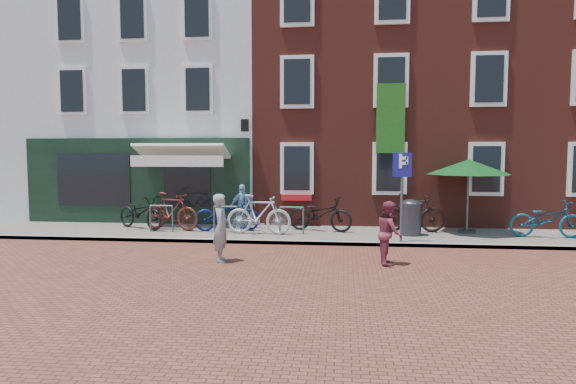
# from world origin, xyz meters

# --- Properties ---
(ground) EXTENTS (80.00, 80.00, 0.00)m
(ground) POSITION_xyz_m (0.00, 0.00, 0.00)
(ground) COLOR brown
(sidewalk) EXTENTS (24.00, 3.00, 0.10)m
(sidewalk) POSITION_xyz_m (1.00, 1.50, 0.05)
(sidewalk) COLOR slate
(sidewalk) RESTS_ON ground
(building_stucco) EXTENTS (8.00, 8.00, 9.00)m
(building_stucco) POSITION_xyz_m (-5.00, 7.00, 4.50)
(building_stucco) COLOR silver
(building_stucco) RESTS_ON ground
(building_brick_mid) EXTENTS (6.00, 8.00, 10.00)m
(building_brick_mid) POSITION_xyz_m (2.00, 7.00, 5.00)
(building_brick_mid) COLOR maroon
(building_brick_mid) RESTS_ON ground
(building_brick_right) EXTENTS (6.00, 8.00, 10.00)m
(building_brick_right) POSITION_xyz_m (8.00, 7.00, 5.00)
(building_brick_right) COLOR maroon
(building_brick_right) RESTS_ON ground
(filler_left) EXTENTS (7.00, 8.00, 9.00)m
(filler_left) POSITION_xyz_m (-12.50, 7.00, 4.50)
(filler_left) COLOR silver
(filler_left) RESTS_ON ground
(litter_bin) EXTENTS (0.61, 0.61, 1.13)m
(litter_bin) POSITION_xyz_m (4.00, 1.40, 0.68)
(litter_bin) COLOR #343436
(litter_bin) RESTS_ON sidewalk
(parking_sign) EXTENTS (0.50, 0.08, 2.43)m
(parking_sign) POSITION_xyz_m (3.59, 0.24, 1.77)
(parking_sign) COLOR #4C4C4F
(parking_sign) RESTS_ON sidewalk
(parasol) EXTENTS (2.49, 2.49, 2.32)m
(parasol) POSITION_xyz_m (5.76, 2.06, 2.18)
(parasol) COLOR #4C4C4F
(parasol) RESTS_ON sidewalk
(woman) EXTENTS (0.45, 0.62, 1.58)m
(woman) POSITION_xyz_m (-0.78, -2.26, 0.79)
(woman) COLOR gray
(woman) RESTS_ON ground
(boy) EXTENTS (0.57, 0.72, 1.44)m
(boy) POSITION_xyz_m (3.07, -2.11, 0.72)
(boy) COLOR brown
(boy) RESTS_ON ground
(cafe_person) EXTENTS (0.89, 0.70, 1.41)m
(cafe_person) POSITION_xyz_m (-1.17, 2.20, 0.81)
(cafe_person) COLOR #83BADD
(cafe_person) RESTS_ON sidewalk
(bicycle_0) EXTENTS (2.10, 1.61, 1.06)m
(bicycle_0) POSITION_xyz_m (-4.37, 1.70, 0.63)
(bicycle_0) COLOR black
(bicycle_0) RESTS_ON sidewalk
(bicycle_1) EXTENTS (2.03, 1.09, 1.18)m
(bicycle_1) POSITION_xyz_m (-3.33, 1.59, 0.69)
(bicycle_1) COLOR #501A15
(bicycle_1) RESTS_ON sidewalk
(bicycle_2) EXTENTS (2.11, 1.05, 1.06)m
(bicycle_2) POSITION_xyz_m (-1.55, 1.57, 0.63)
(bicycle_2) COLOR #0B1252
(bicycle_2) RESTS_ON sidewalk
(bicycle_3) EXTENTS (1.99, 0.69, 1.18)m
(bicycle_3) POSITION_xyz_m (-0.47, 1.12, 0.69)
(bicycle_3) COLOR #AFAFB2
(bicycle_3) RESTS_ON sidewalk
(bicycle_4) EXTENTS (2.13, 1.17, 1.06)m
(bicycle_4) POSITION_xyz_m (1.32, 1.89, 0.63)
(bicycle_4) COLOR black
(bicycle_4) RESTS_ON sidewalk
(bicycle_5) EXTENTS (1.98, 0.63, 1.18)m
(bicycle_5) POSITION_xyz_m (4.12, 1.95, 0.69)
(bicycle_5) COLOR black
(bicycle_5) RESTS_ON sidewalk
(bicycle_6) EXTENTS (2.05, 0.80, 1.06)m
(bicycle_6) POSITION_xyz_m (7.80, 1.40, 0.63)
(bicycle_6) COLOR #0A4457
(bicycle_6) RESTS_ON sidewalk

